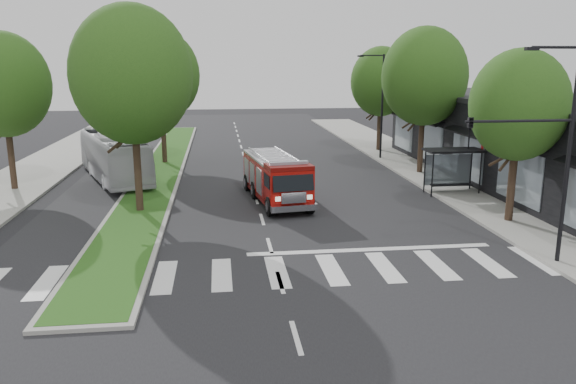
# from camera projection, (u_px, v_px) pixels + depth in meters

# --- Properties ---
(ground) EXTENTS (140.00, 140.00, 0.00)m
(ground) POSITION_uv_depth(u_px,v_px,m) (270.00, 246.00, 23.18)
(ground) COLOR black
(ground) RESTS_ON ground
(sidewalk_right) EXTENTS (5.00, 80.00, 0.15)m
(sidewalk_right) POSITION_uv_depth(u_px,v_px,m) (458.00, 185.00, 34.33)
(sidewalk_right) COLOR gray
(sidewalk_right) RESTS_ON ground
(median) EXTENTS (3.00, 50.00, 0.15)m
(median) POSITION_uv_depth(u_px,v_px,m) (163.00, 168.00, 39.85)
(median) COLOR gray
(median) RESTS_ON ground
(storefront_row) EXTENTS (8.00, 30.00, 5.00)m
(storefront_row) POSITION_uv_depth(u_px,v_px,m) (531.00, 144.00, 34.33)
(storefront_row) COLOR black
(storefront_row) RESTS_ON ground
(bus_shelter) EXTENTS (3.20, 1.60, 2.61)m
(bus_shelter) POSITION_uv_depth(u_px,v_px,m) (452.00, 159.00, 31.94)
(bus_shelter) COLOR black
(bus_shelter) RESTS_ON ground
(tree_right_near) EXTENTS (4.40, 4.40, 8.05)m
(tree_right_near) POSITION_uv_depth(u_px,v_px,m) (519.00, 105.00, 25.25)
(tree_right_near) COLOR black
(tree_right_near) RESTS_ON ground
(tree_right_mid) EXTENTS (5.60, 5.60, 9.72)m
(tree_right_mid) POSITION_uv_depth(u_px,v_px,m) (425.00, 77.00, 36.63)
(tree_right_mid) COLOR black
(tree_right_mid) RESTS_ON ground
(tree_right_far) EXTENTS (5.00, 5.00, 8.73)m
(tree_right_far) POSITION_uv_depth(u_px,v_px,m) (381.00, 82.00, 46.45)
(tree_right_far) COLOR black
(tree_right_far) RESTS_ON ground
(tree_median_near) EXTENTS (5.80, 5.80, 10.16)m
(tree_median_near) POSITION_uv_depth(u_px,v_px,m) (132.00, 75.00, 26.73)
(tree_median_near) COLOR black
(tree_median_near) RESTS_ON ground
(tree_median_far) EXTENTS (5.60, 5.60, 9.72)m
(tree_median_far) POSITION_uv_depth(u_px,v_px,m) (161.00, 75.00, 40.33)
(tree_median_far) COLOR black
(tree_median_far) RESTS_ON ground
(tree_left_mid) EXTENTS (5.20, 5.20, 9.16)m
(tree_left_mid) POSITION_uv_depth(u_px,v_px,m) (3.00, 85.00, 31.72)
(tree_left_mid) COLOR black
(tree_left_mid) RESTS_ON ground
(streetlight_right_near) EXTENTS (4.08, 0.22, 8.00)m
(streetlight_right_near) POSITION_uv_depth(u_px,v_px,m) (547.00, 141.00, 19.90)
(streetlight_right_near) COLOR black
(streetlight_right_near) RESTS_ON ground
(streetlight_right_far) EXTENTS (2.11, 0.20, 8.00)m
(streetlight_right_far) POSITION_uv_depth(u_px,v_px,m) (380.00, 102.00, 42.75)
(streetlight_right_far) COLOR black
(streetlight_right_far) RESTS_ON ground
(fire_engine) EXTENTS (3.29, 7.85, 2.64)m
(fire_engine) POSITION_uv_depth(u_px,v_px,m) (276.00, 178.00, 30.41)
(fire_engine) COLOR #5D0705
(fire_engine) RESTS_ON ground
(city_bus) EXTENTS (6.22, 11.08, 3.03)m
(city_bus) POSITION_uv_depth(u_px,v_px,m) (114.00, 156.00, 36.03)
(city_bus) COLOR silver
(city_bus) RESTS_ON ground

